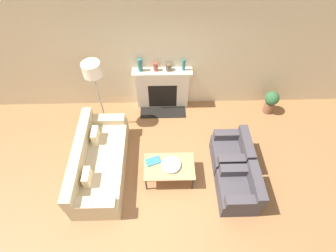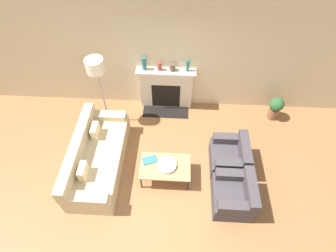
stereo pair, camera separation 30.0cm
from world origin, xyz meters
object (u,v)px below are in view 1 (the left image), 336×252
at_px(armchair_far, 232,153).
at_px(floor_lamp, 93,76).
at_px(couch, 99,162).
at_px(mantel_vase_center_right, 169,67).
at_px(armchair_near, 240,190).
at_px(mantel_vase_right, 184,65).
at_px(mantel_vase_center_left, 156,67).
at_px(coffee_table, 169,167).
at_px(bowl, 171,165).
at_px(mantel_vase_left, 140,65).
at_px(book, 153,161).
at_px(fireplace, 163,89).
at_px(potted_plant, 271,101).

height_order(armchair_far, floor_lamp, floor_lamp).
height_order(couch, mantel_vase_center_right, mantel_vase_center_right).
bearing_deg(armchair_near, mantel_vase_right, -159.83).
xyz_separation_m(armchair_far, mantel_vase_center_left, (-1.61, 1.76, 0.94)).
bearing_deg(armchair_near, coffee_table, -110.10).
xyz_separation_m(mantel_vase_center_left, mantel_vase_center_right, (0.30, 0.00, -0.02)).
xyz_separation_m(armchair_far, bowl, (-1.32, -0.37, 0.16)).
bearing_deg(mantel_vase_left, coffee_table, -74.14).
relative_size(floor_lamp, mantel_vase_center_right, 10.54).
bearing_deg(floor_lamp, book, -49.47).
bearing_deg(mantel_vase_right, fireplace, -178.32).
bearing_deg(couch, armchair_far, -86.23).
relative_size(book, mantel_vase_center_right, 1.94).
height_order(armchair_near, mantel_vase_right, mantel_vase_right).
relative_size(fireplace, coffee_table, 1.38).
bearing_deg(fireplace, mantel_vase_center_right, 5.53).
bearing_deg(armchair_far, mantel_vase_center_right, -143.30).
xyz_separation_m(book, potted_plant, (2.90, 1.72, -0.06)).
height_order(couch, mantel_vase_right, mantel_vase_right).
relative_size(couch, book, 6.61).
relative_size(fireplace, armchair_near, 1.71).
height_order(fireplace, mantel_vase_center_left, mantel_vase_center_left).
relative_size(couch, bowl, 5.71).
bearing_deg(mantel_vase_left, fireplace, -1.67).
distance_m(mantel_vase_center_right, mantel_vase_right, 0.35).
height_order(mantel_vase_center_left, potted_plant, mantel_vase_center_left).
bearing_deg(fireplace, mantel_vase_center_left, 174.35).
relative_size(couch, armchair_far, 2.68).
height_order(armchair_near, floor_lamp, floor_lamp).
distance_m(armchair_near, potted_plant, 2.64).
bearing_deg(armchair_far, potted_plant, 139.94).
bearing_deg(armchair_far, mantel_vase_center_left, -137.59).
bearing_deg(mantel_vase_center_left, mantel_vase_center_right, 0.00).
bearing_deg(mantel_vase_left, mantel_vase_right, 0.00).
height_order(couch, floor_lamp, floor_lamp).
bearing_deg(bowl, floor_lamp, 135.78).
relative_size(couch, mantel_vase_center_left, 10.89).
xyz_separation_m(couch, floor_lamp, (-0.05, 1.32, 1.21)).
distance_m(armchair_far, mantel_vase_right, 2.23).
bearing_deg(coffee_table, book, 159.95).
bearing_deg(mantel_vase_center_right, bowl, -90.17).
bearing_deg(mantel_vase_right, coffee_table, -100.20).
distance_m(fireplace, bowl, 2.12).
relative_size(coffee_table, mantel_vase_left, 3.22).
height_order(armchair_far, potted_plant, armchair_far).
bearing_deg(mantel_vase_left, mantel_vase_center_right, 0.00).
bearing_deg(couch, armchair_near, -103.71).
relative_size(book, potted_plant, 0.53).
distance_m(floor_lamp, mantel_vase_center_left, 1.43).
height_order(coffee_table, mantel_vase_center_right, mantel_vase_center_right).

